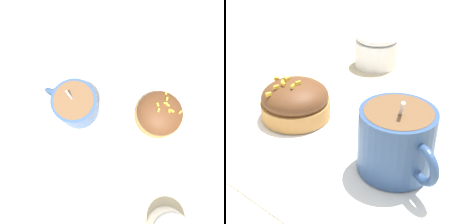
% 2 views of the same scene
% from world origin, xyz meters
% --- Properties ---
extents(ground_plane, '(3.00, 3.00, 0.00)m').
position_xyz_m(ground_plane, '(0.00, 0.00, 0.00)').
color(ground_plane, '#C6B793').
extents(paper_napkin, '(0.30, 0.29, 0.00)m').
position_xyz_m(paper_napkin, '(0.00, 0.00, 0.00)').
color(paper_napkin, white).
rests_on(paper_napkin, ground_plane).
extents(coffee_cup, '(0.11, 0.08, 0.09)m').
position_xyz_m(coffee_cup, '(0.08, -0.01, 0.04)').
color(coffee_cup, '#335184').
rests_on(coffee_cup, paper_napkin).
extents(frosted_pastry, '(0.10, 0.10, 0.06)m').
position_xyz_m(frosted_pastry, '(-0.08, -0.00, 0.03)').
color(frosted_pastry, '#C18442').
rests_on(frosted_pastry, paper_napkin).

